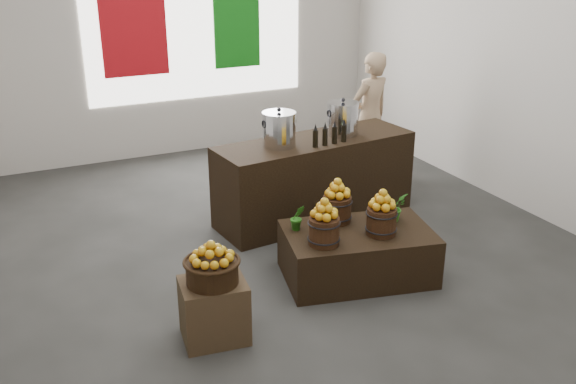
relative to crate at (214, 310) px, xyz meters
name	(u,v)px	position (x,y,z in m)	size (l,w,h in m)	color
ground	(280,245)	(1.17, 1.29, -0.25)	(7.00, 7.00, 0.00)	#373735
back_wall	(175,14)	(1.17, 4.79, 1.75)	(6.00, 0.04, 4.00)	#BAB4AC
back_opening	(196,13)	(1.47, 4.77, 1.75)	(3.20, 0.02, 2.40)	white
deco_red_left	(133,24)	(0.57, 4.76, 1.65)	(0.90, 0.04, 1.40)	#AA0D14
deco_green_right	(237,33)	(2.07, 4.76, 1.45)	(0.70, 0.04, 1.00)	#106813
crate	(214,310)	(0.00, 0.00, 0.00)	(0.51, 0.42, 0.51)	#4B3523
wicker_basket	(212,272)	(0.00, 0.00, 0.35)	(0.41, 0.41, 0.18)	black
apples_in_basket	(211,251)	(0.00, 0.00, 0.52)	(0.32, 0.32, 0.17)	#941B04
display_table	(357,254)	(1.56, 0.39, -0.02)	(1.37, 0.84, 0.47)	black
apple_bucket_front_left	(324,231)	(1.14, 0.29, 0.34)	(0.27, 0.27, 0.25)	#37200F
apples_in_bucket_front_left	(324,208)	(1.14, 0.29, 0.56)	(0.20, 0.20, 0.18)	#941B04
apple_bucket_front_right	(381,221)	(1.71, 0.25, 0.34)	(0.27, 0.27, 0.25)	#37200F
apples_in_bucket_front_right	(383,199)	(1.71, 0.25, 0.56)	(0.20, 0.20, 0.18)	#941B04
apple_bucket_rear	(337,209)	(1.48, 0.66, 0.34)	(0.27, 0.27, 0.25)	#37200F
apples_in_bucket_rear	(338,188)	(1.48, 0.66, 0.56)	(0.20, 0.20, 0.18)	#941B04
herb_garnish_right	(393,207)	(1.97, 0.45, 0.36)	(0.25, 0.22, 0.28)	#236A16
herb_garnish_left	(297,217)	(1.06, 0.65, 0.34)	(0.14, 0.11, 0.25)	#236A16
counter	(315,179)	(1.83, 1.79, 0.21)	(2.27, 0.72, 0.93)	black
stock_pot_left	(279,130)	(1.37, 1.74, 0.85)	(0.35, 0.35, 0.35)	silver
stock_pot_center	(342,119)	(2.19, 1.83, 0.85)	(0.35, 0.35, 0.35)	silver
oil_cruets	(327,133)	(1.86, 1.57, 0.81)	(0.33, 0.06, 0.26)	black
shopper	(370,116)	(3.10, 2.69, 0.58)	(0.61, 0.40, 1.66)	tan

